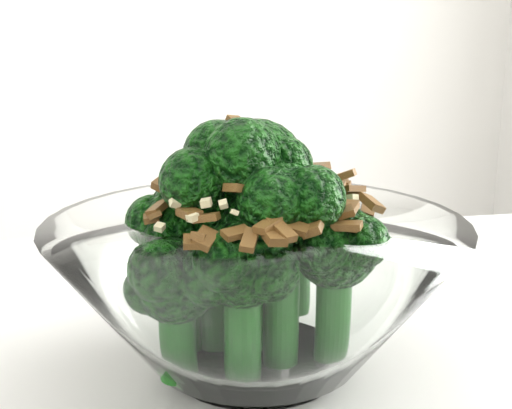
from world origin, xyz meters
TOP-DOWN VIEW (x-y plane):
  - broccoli_dish at (-0.22, 0.23)m, footprint 0.25×0.25m

SIDE VIEW (x-z plane):
  - broccoli_dish at x=-0.22m, z-range 0.73..0.89m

